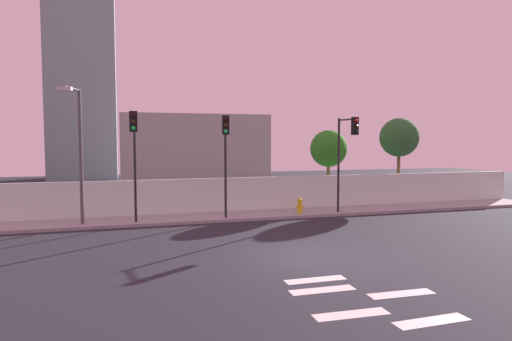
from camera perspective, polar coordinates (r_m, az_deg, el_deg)
name	(u,v)px	position (r m, az deg, el deg)	size (l,w,h in m)	color
ground_plane	(307,257)	(15.54, 6.57, -10.93)	(80.00, 80.00, 0.00)	#22222A
sidewalk	(244,216)	(23.12, -1.49, -5.81)	(36.00, 2.40, 0.15)	gray
perimeter_wall	(238,194)	(24.21, -2.30, -3.04)	(36.00, 0.18, 1.80)	silver
crosswalk_marking	(361,298)	(11.91, 13.36, -15.65)	(3.72, 3.87, 0.01)	silver
traffic_light_left	(134,143)	(20.64, -15.35, 3.41)	(0.35, 1.64, 5.08)	black
traffic_light_center	(226,145)	(21.30, -3.92, 3.33)	(0.47, 1.35, 4.98)	black
traffic_light_right	(347,144)	(23.44, 11.59, 3.35)	(0.46, 1.57, 4.99)	black
street_lamp_curbside	(78,145)	(21.41, -21.82, 3.11)	(0.84, 1.76, 6.10)	#4C4C51
fire_hydrant	(300,205)	(23.39, 5.62, -4.45)	(0.44, 0.26, 0.82)	gold
roadside_tree_leftmost	(329,149)	(27.26, 9.29, 2.76)	(2.24, 2.24, 4.60)	brown
roadside_tree_midleft	(399,138)	(29.74, 17.89, 4.02)	(2.47, 2.47, 5.39)	brown
low_building_distant	(193,152)	(37.73, -8.04, 2.41)	(11.76, 6.00, 6.05)	#959595
tower_on_skyline	(82,71)	(49.95, -21.45, 11.75)	(6.66, 5.00, 22.07)	gray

